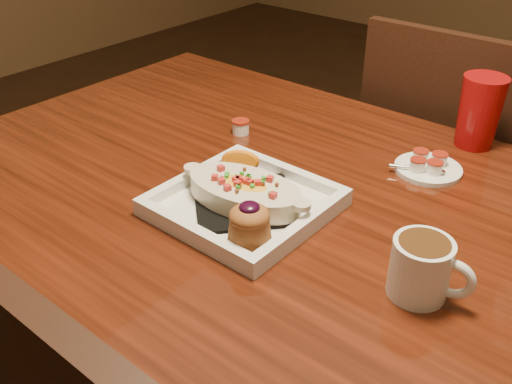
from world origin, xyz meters
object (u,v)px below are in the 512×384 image
Objects in this scene: table at (309,256)px; coffee_mug at (423,267)px; chair_far at (445,184)px; plate at (245,200)px; saucer at (427,166)px; red_tumbler at (479,112)px.

coffee_mug reaches higher than table.
chair_far reaches higher than plate.
saucer is at bearing 104.70° from coffee_mug.
table is 13.32× the size of coffee_mug.
red_tumbler reaches higher than plate.
table is at bearing 90.00° from chair_far.
chair_far is at bearing 116.24° from red_tumbler.
chair_far is 0.40m from red_tumbler.
plate reaches higher than table.
coffee_mug is at bearing 107.78° from chair_far.
coffee_mug is at bearing -66.64° from saucer.
saucer is at bearing 62.74° from plate.
table is 0.65m from chair_far.
chair_far is 3.62× the size of plate.
table is 5.84× the size of plate.
plate is (-0.08, -0.08, 0.12)m from table.
chair_far is 7.59× the size of saucer.
saucer is at bearing 69.51° from table.
coffee_mug is at bearing -19.27° from table.
coffee_mug is (0.31, 0.00, 0.02)m from plate.
table is 12.25× the size of saucer.
chair_far reaches higher than saucer.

